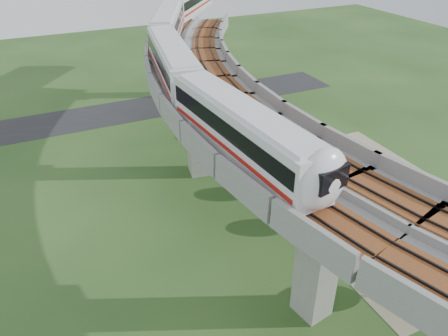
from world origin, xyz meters
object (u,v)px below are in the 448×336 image
Objects in this scene: car_dark at (308,180)px; metro_train at (190,41)px; car_red at (405,188)px; car_white at (408,225)px.

metro_train is at bearing 10.86° from car_dark.
metro_train is at bearing -153.95° from car_red.
metro_train is 14.60× the size of car_red.
car_red is (14.92, -18.93, -11.60)m from metro_train.
car_red is (3.96, 4.45, 0.11)m from car_white.
car_white is 10.63m from car_dark.
car_dark reaches higher than car_white.
car_dark is (-7.61, 5.53, -0.10)m from car_red.
car_white is 0.80× the size of car_red.
car_white is at bearing -177.67° from car_dark.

